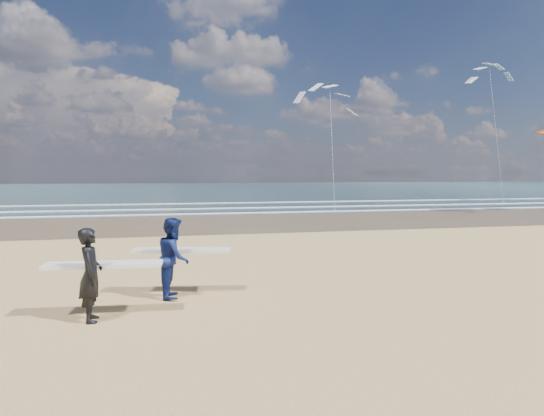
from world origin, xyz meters
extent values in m
cube|color=#483D26|center=(20.00, 18.00, 0.01)|extent=(220.00, 12.00, 0.01)
cube|color=#1B343D|center=(20.00, 72.00, 0.01)|extent=(220.00, 100.00, 0.02)
cube|color=white|center=(20.00, 22.80, 0.05)|extent=(220.00, 0.50, 0.05)
cube|color=white|center=(20.00, 27.50, 0.05)|extent=(220.00, 0.50, 0.05)
cube|color=white|center=(20.00, 34.00, 0.05)|extent=(220.00, 0.50, 0.05)
imported|color=black|center=(-1.05, 0.01, 0.87)|extent=(0.46, 0.66, 1.74)
cube|color=white|center=(-0.85, 0.36, 0.99)|extent=(2.24, 0.72, 0.07)
imported|color=#0E194E|center=(0.50, 1.44, 0.89)|extent=(0.75, 0.93, 1.77)
cube|color=white|center=(0.70, 1.79, 0.99)|extent=(2.26, 0.95, 0.07)
cube|color=slate|center=(12.58, 23.45, 0.05)|extent=(0.12, 0.12, 0.10)
cube|color=slate|center=(31.65, 29.64, 0.05)|extent=(0.12, 0.12, 0.10)
camera|label=1|loc=(0.18, -9.35, 2.75)|focal=32.00mm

